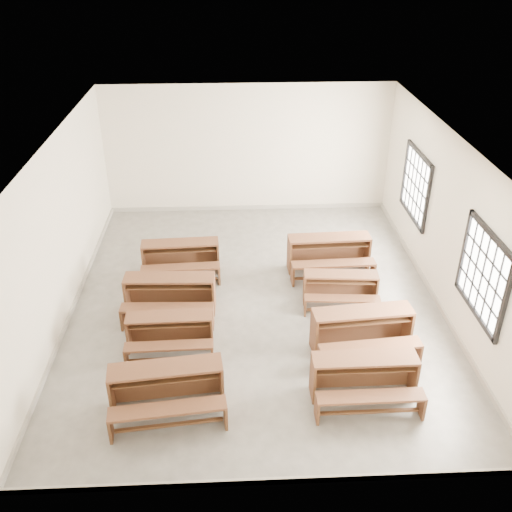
{
  "coord_description": "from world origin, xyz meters",
  "views": [
    {
      "loc": [
        -0.44,
        -9.18,
        6.22
      ],
      "look_at": [
        0.0,
        0.0,
        1.0
      ],
      "focal_mm": 40.0,
      "sensor_mm": 36.0,
      "label": 1
    }
  ],
  "objects_px": {
    "desk_set_5": "(363,328)",
    "desk_set_7": "(329,251)",
    "desk_set_4": "(364,375)",
    "desk_set_3": "(181,256)",
    "desk_set_1": "(170,330)",
    "desk_set_6": "(341,287)",
    "desk_set_2": "(170,293)",
    "desk_set_0": "(167,386)"
  },
  "relations": [
    {
      "from": "desk_set_2",
      "to": "desk_set_6",
      "type": "height_order",
      "value": "desk_set_2"
    },
    {
      "from": "desk_set_1",
      "to": "desk_set_7",
      "type": "bearing_deg",
      "value": 37.29
    },
    {
      "from": "desk_set_2",
      "to": "desk_set_6",
      "type": "xyz_separation_m",
      "value": [
        3.21,
        0.16,
        -0.07
      ]
    },
    {
      "from": "desk_set_4",
      "to": "desk_set_7",
      "type": "bearing_deg",
      "value": 88.48
    },
    {
      "from": "desk_set_0",
      "to": "desk_set_4",
      "type": "bearing_deg",
      "value": -4.15
    },
    {
      "from": "desk_set_3",
      "to": "desk_set_6",
      "type": "distance_m",
      "value": 3.35
    },
    {
      "from": "desk_set_6",
      "to": "desk_set_0",
      "type": "bearing_deg",
      "value": -134.27
    },
    {
      "from": "desk_set_3",
      "to": "desk_set_6",
      "type": "bearing_deg",
      "value": -24.81
    },
    {
      "from": "desk_set_0",
      "to": "desk_set_7",
      "type": "xyz_separation_m",
      "value": [
        3.03,
        3.9,
        0.01
      ]
    },
    {
      "from": "desk_set_0",
      "to": "desk_set_6",
      "type": "height_order",
      "value": "desk_set_0"
    },
    {
      "from": "desk_set_1",
      "to": "desk_set_7",
      "type": "xyz_separation_m",
      "value": [
        3.1,
        2.48,
        0.07
      ]
    },
    {
      "from": "desk_set_0",
      "to": "desk_set_4",
      "type": "xyz_separation_m",
      "value": [
        2.96,
        0.11,
        -0.02
      ]
    },
    {
      "from": "desk_set_0",
      "to": "desk_set_1",
      "type": "relative_size",
      "value": 1.19
    },
    {
      "from": "desk_set_2",
      "to": "desk_set_5",
      "type": "xyz_separation_m",
      "value": [
        3.33,
        -1.25,
        0.01
      ]
    },
    {
      "from": "desk_set_2",
      "to": "desk_set_7",
      "type": "xyz_separation_m",
      "value": [
        3.19,
        1.4,
        0.01
      ]
    },
    {
      "from": "desk_set_2",
      "to": "desk_set_0",
      "type": "bearing_deg",
      "value": -84.04
    },
    {
      "from": "desk_set_5",
      "to": "desk_set_7",
      "type": "bearing_deg",
      "value": 87.92
    },
    {
      "from": "desk_set_5",
      "to": "desk_set_3",
      "type": "bearing_deg",
      "value": 135.39
    },
    {
      "from": "desk_set_3",
      "to": "desk_set_5",
      "type": "xyz_separation_m",
      "value": [
        3.23,
        -2.66,
        0.03
      ]
    },
    {
      "from": "desk_set_5",
      "to": "desk_set_7",
      "type": "height_order",
      "value": "desk_set_7"
    },
    {
      "from": "desk_set_2",
      "to": "desk_set_3",
      "type": "relative_size",
      "value": 1.04
    },
    {
      "from": "desk_set_3",
      "to": "desk_set_5",
      "type": "bearing_deg",
      "value": -42.44
    },
    {
      "from": "desk_set_5",
      "to": "desk_set_4",
      "type": "bearing_deg",
      "value": -105.55
    },
    {
      "from": "desk_set_4",
      "to": "desk_set_2",
      "type": "bearing_deg",
      "value": 142.13
    },
    {
      "from": "desk_set_0",
      "to": "desk_set_2",
      "type": "height_order",
      "value": "desk_set_0"
    },
    {
      "from": "desk_set_1",
      "to": "desk_set_5",
      "type": "xyz_separation_m",
      "value": [
        3.24,
        -0.17,
        0.06
      ]
    },
    {
      "from": "desk_set_2",
      "to": "desk_set_6",
      "type": "distance_m",
      "value": 3.22
    },
    {
      "from": "desk_set_3",
      "to": "desk_set_6",
      "type": "xyz_separation_m",
      "value": [
        3.11,
        -1.25,
        -0.05
      ]
    },
    {
      "from": "desk_set_6",
      "to": "desk_set_7",
      "type": "bearing_deg",
      "value": 95.75
    },
    {
      "from": "desk_set_7",
      "to": "desk_set_4",
      "type": "bearing_deg",
      "value": -93.38
    },
    {
      "from": "desk_set_2",
      "to": "desk_set_4",
      "type": "height_order",
      "value": "desk_set_2"
    },
    {
      "from": "desk_set_0",
      "to": "desk_set_6",
      "type": "distance_m",
      "value": 4.05
    },
    {
      "from": "desk_set_1",
      "to": "desk_set_6",
      "type": "height_order",
      "value": "desk_set_1"
    },
    {
      "from": "desk_set_1",
      "to": "desk_set_4",
      "type": "height_order",
      "value": "desk_set_4"
    },
    {
      "from": "desk_set_3",
      "to": "desk_set_7",
      "type": "bearing_deg",
      "value": -3.14
    },
    {
      "from": "desk_set_3",
      "to": "desk_set_7",
      "type": "distance_m",
      "value": 3.09
    },
    {
      "from": "desk_set_4",
      "to": "desk_set_6",
      "type": "bearing_deg",
      "value": 87.42
    },
    {
      "from": "desk_set_0",
      "to": "desk_set_1",
      "type": "xyz_separation_m",
      "value": [
        -0.08,
        1.42,
        -0.06
      ]
    },
    {
      "from": "desk_set_3",
      "to": "desk_set_2",
      "type": "bearing_deg",
      "value": -97.16
    },
    {
      "from": "desk_set_1",
      "to": "desk_set_3",
      "type": "distance_m",
      "value": 2.49
    },
    {
      "from": "desk_set_1",
      "to": "desk_set_6",
      "type": "bearing_deg",
      "value": 20.32
    },
    {
      "from": "desk_set_6",
      "to": "desk_set_5",
      "type": "bearing_deg",
      "value": -80.66
    }
  ]
}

